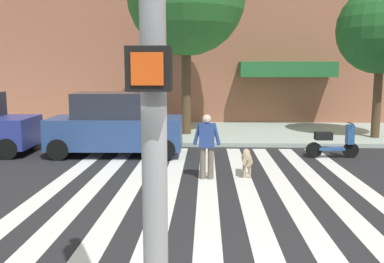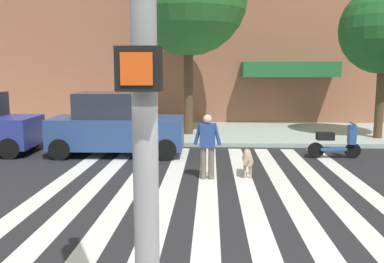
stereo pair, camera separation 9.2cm
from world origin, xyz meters
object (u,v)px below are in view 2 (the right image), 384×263
(parked_car_behind_first, at_px, (116,126))
(dog_on_leash, at_px, (248,159))
(street_tree_middle, at_px, (384,30))
(parked_scooter, at_px, (335,143))
(pedestrian_dog_walker, at_px, (207,143))

(parked_car_behind_first, bearing_deg, dog_on_leash, -32.77)
(street_tree_middle, bearing_deg, parked_scooter, -128.96)
(street_tree_middle, distance_m, pedestrian_dog_walker, 9.35)
(parked_car_behind_first, bearing_deg, pedestrian_dog_walker, -44.87)
(parked_car_behind_first, distance_m, pedestrian_dog_walker, 4.18)
(parked_scooter, xyz_separation_m, pedestrian_dog_walker, (-3.95, -2.75, 0.45))
(dog_on_leash, bearing_deg, parked_car_behind_first, 147.23)
(parked_car_behind_first, bearing_deg, street_tree_middle, 17.27)
(dog_on_leash, bearing_deg, pedestrian_dog_walker, -160.47)
(pedestrian_dog_walker, bearing_deg, parked_scooter, 34.83)
(parked_scooter, bearing_deg, street_tree_middle, 51.04)
(pedestrian_dog_walker, xyz_separation_m, dog_on_leash, (1.04, 0.37, -0.48))
(parked_scooter, height_order, dog_on_leash, parked_scooter)
(dog_on_leash, bearing_deg, street_tree_middle, 45.37)
(parked_scooter, distance_m, pedestrian_dog_walker, 4.83)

